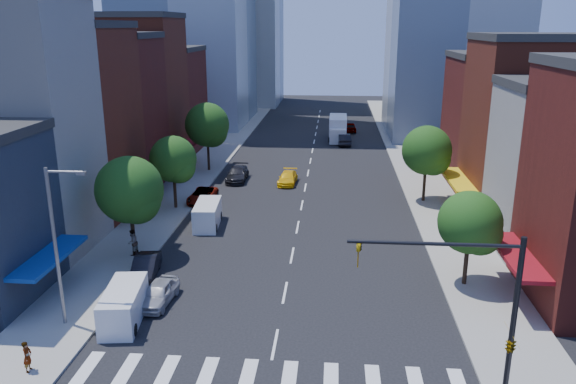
% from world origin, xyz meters
% --- Properties ---
extents(ground, '(220.00, 220.00, 0.00)m').
position_xyz_m(ground, '(0.00, 0.00, 0.00)').
color(ground, black).
rests_on(ground, ground).
extents(sidewalk_left, '(5.00, 120.00, 0.15)m').
position_xyz_m(sidewalk_left, '(-12.50, 40.00, 0.07)').
color(sidewalk_left, gray).
rests_on(sidewalk_left, ground).
extents(sidewalk_right, '(5.00, 120.00, 0.15)m').
position_xyz_m(sidewalk_right, '(12.50, 40.00, 0.07)').
color(sidewalk_right, gray).
rests_on(sidewalk_right, ground).
extents(crosswalk, '(19.00, 3.00, 0.01)m').
position_xyz_m(crosswalk, '(0.00, -3.00, 0.01)').
color(crosswalk, silver).
rests_on(crosswalk, ground).
extents(bldg_left_1, '(12.00, 8.00, 18.00)m').
position_xyz_m(bldg_left_1, '(-21.00, 12.00, 9.00)').
color(bldg_left_1, beige).
rests_on(bldg_left_1, ground).
extents(bldg_left_2, '(12.00, 9.00, 16.00)m').
position_xyz_m(bldg_left_2, '(-21.00, 20.50, 8.00)').
color(bldg_left_2, maroon).
rests_on(bldg_left_2, ground).
extents(bldg_left_3, '(12.00, 8.00, 15.00)m').
position_xyz_m(bldg_left_3, '(-21.00, 29.00, 7.50)').
color(bldg_left_3, '#561A15').
rests_on(bldg_left_3, ground).
extents(bldg_left_4, '(12.00, 9.00, 17.00)m').
position_xyz_m(bldg_left_4, '(-21.00, 37.50, 8.50)').
color(bldg_left_4, maroon).
rests_on(bldg_left_4, ground).
extents(bldg_left_5, '(12.00, 10.00, 13.00)m').
position_xyz_m(bldg_left_5, '(-21.00, 47.00, 6.50)').
color(bldg_left_5, '#561A15').
rests_on(bldg_left_5, ground).
extents(bldg_right_2, '(12.00, 10.00, 15.00)m').
position_xyz_m(bldg_right_2, '(21.00, 24.00, 7.50)').
color(bldg_right_2, maroon).
rests_on(bldg_right_2, ground).
extents(bldg_right_3, '(12.00, 10.00, 13.00)m').
position_xyz_m(bldg_right_3, '(21.00, 34.00, 6.50)').
color(bldg_right_3, '#561A15').
rests_on(bldg_right_3, ground).
extents(traffic_signal, '(7.24, 2.24, 8.00)m').
position_xyz_m(traffic_signal, '(9.94, -4.50, 4.16)').
color(traffic_signal, black).
rests_on(traffic_signal, sidewalk_right).
extents(streetlight, '(2.25, 0.25, 9.00)m').
position_xyz_m(streetlight, '(-11.81, 1.00, 5.28)').
color(streetlight, slate).
rests_on(streetlight, sidewalk_left).
extents(tree_left_near, '(4.80, 4.80, 7.30)m').
position_xyz_m(tree_left_near, '(-11.35, 10.92, 4.87)').
color(tree_left_near, black).
rests_on(tree_left_near, sidewalk_left).
extents(tree_left_mid, '(4.20, 4.20, 6.65)m').
position_xyz_m(tree_left_mid, '(-11.35, 21.92, 4.53)').
color(tree_left_mid, black).
rests_on(tree_left_mid, sidewalk_left).
extents(tree_left_far, '(5.00, 5.00, 7.75)m').
position_xyz_m(tree_left_far, '(-11.35, 35.92, 5.20)').
color(tree_left_far, black).
rests_on(tree_left_far, sidewalk_left).
extents(tree_right_near, '(4.00, 4.00, 6.20)m').
position_xyz_m(tree_right_near, '(11.65, 7.92, 4.19)').
color(tree_right_near, black).
rests_on(tree_right_near, sidewalk_right).
extents(tree_right_far, '(4.60, 4.60, 7.20)m').
position_xyz_m(tree_right_far, '(11.65, 25.92, 4.86)').
color(tree_right_far, black).
rests_on(tree_right_far, sidewalk_right).
extents(parked_car_front, '(1.89, 4.11, 1.36)m').
position_xyz_m(parked_car_front, '(-7.50, 3.97, 0.68)').
color(parked_car_front, '#AAA9AE').
rests_on(parked_car_front, ground).
extents(parked_car_second, '(2.07, 4.47, 1.42)m').
position_xyz_m(parked_car_second, '(-9.50, 7.55, 0.71)').
color(parked_car_second, black).
rests_on(parked_car_second, ground).
extents(parked_car_third, '(2.36, 4.79, 1.31)m').
position_xyz_m(parked_car_third, '(-9.50, 24.19, 0.65)').
color(parked_car_third, '#999999').
rests_on(parked_car_third, ground).
extents(parked_car_rear, '(2.15, 5.12, 1.48)m').
position_xyz_m(parked_car_rear, '(-7.50, 32.11, 0.74)').
color(parked_car_rear, black).
rests_on(parked_car_rear, ground).
extents(cargo_van_near, '(2.49, 4.93, 2.01)m').
position_xyz_m(cargo_van_near, '(-8.78, 1.60, 1.00)').
color(cargo_van_near, silver).
rests_on(cargo_van_near, ground).
extents(cargo_van_far, '(2.26, 4.85, 2.01)m').
position_xyz_m(cargo_van_far, '(-7.56, 17.67, 0.99)').
color(cargo_van_far, white).
rests_on(cargo_van_far, ground).
extents(taxi, '(2.02, 4.49, 1.28)m').
position_xyz_m(taxi, '(-1.95, 31.29, 0.64)').
color(taxi, yellow).
rests_on(taxi, ground).
extents(traffic_car_oncoming, '(2.02, 4.94, 1.59)m').
position_xyz_m(traffic_car_oncoming, '(4.28, 52.15, 0.80)').
color(traffic_car_oncoming, black).
rests_on(traffic_car_oncoming, ground).
extents(traffic_car_far, '(1.99, 4.53, 1.52)m').
position_xyz_m(traffic_car_far, '(5.35, 62.25, 0.76)').
color(traffic_car_far, '#999999').
rests_on(traffic_car_far, ground).
extents(box_truck, '(2.64, 8.30, 3.34)m').
position_xyz_m(box_truck, '(3.40, 55.91, 1.58)').
color(box_truck, silver).
rests_on(box_truck, ground).
extents(pedestrian_near, '(0.42, 0.60, 1.58)m').
position_xyz_m(pedestrian_near, '(-11.60, -3.57, 0.94)').
color(pedestrian_near, '#999999').
rests_on(pedestrian_near, sidewalk_left).
extents(pedestrian_far, '(0.98, 1.11, 1.93)m').
position_xyz_m(pedestrian_far, '(-11.53, 10.81, 1.11)').
color(pedestrian_far, '#999999').
rests_on(pedestrian_far, sidewalk_left).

